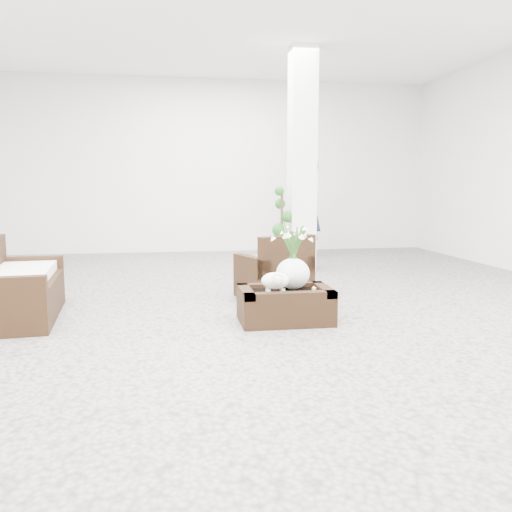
{
  "coord_description": "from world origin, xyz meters",
  "views": [
    {
      "loc": [
        -0.86,
        -5.53,
        1.34
      ],
      "look_at": [
        0.0,
        -0.1,
        0.62
      ],
      "focal_mm": 37.28,
      "sensor_mm": 36.0,
      "label": 1
    }
  ],
  "objects": [
    {
      "name": "coffee_table",
      "position": [
        0.23,
        -0.47,
        0.16
      ],
      "size": [
        0.9,
        0.6,
        0.31
      ],
      "primitive_type": "cube",
      "color": "black",
      "rests_on": "ground"
    },
    {
      "name": "ground",
      "position": [
        0.0,
        0.0,
        0.0
      ],
      "size": [
        11.0,
        11.0,
        0.0
      ],
      "primitive_type": "plane",
      "color": "gray",
      "rests_on": "ground"
    },
    {
      "name": "planter_narcissus",
      "position": [
        0.33,
        -0.37,
        0.71
      ],
      "size": [
        0.44,
        0.44,
        0.8
      ],
      "primitive_type": null,
      "color": "white",
      "rests_on": "coffee_table"
    },
    {
      "name": "topiary",
      "position": [
        0.86,
        2.72,
        0.66
      ],
      "size": [
        0.35,
        0.35,
        1.31
      ],
      "primitive_type": null,
      "color": "#1A4C18",
      "rests_on": "ground"
    },
    {
      "name": "column",
      "position": [
        1.2,
        2.8,
        1.75
      ],
      "size": [
        0.4,
        0.4,
        3.5
      ],
      "primitive_type": "cube",
      "color": "white",
      "rests_on": "ground"
    },
    {
      "name": "sheep_figurine",
      "position": [
        0.11,
        -0.57,
        0.42
      ],
      "size": [
        0.28,
        0.23,
        0.21
      ],
      "primitive_type": "ellipsoid",
      "color": "white",
      "rests_on": "coffee_table"
    },
    {
      "name": "armchair",
      "position": [
        0.34,
        0.69,
        0.39
      ],
      "size": [
        0.93,
        0.92,
        0.78
      ],
      "primitive_type": "cube",
      "rotation": [
        0.0,
        0.0,
        3.51
      ],
      "color": "black",
      "rests_on": "ground"
    },
    {
      "name": "shopper",
      "position": [
        1.71,
        4.34,
        0.94
      ],
      "size": [
        0.53,
        0.73,
        1.88
      ],
      "primitive_type": "imported",
      "rotation": [
        0.0,
        0.0,
        -1.46
      ],
      "color": "navy",
      "rests_on": "ground"
    },
    {
      "name": "tealight",
      "position": [
        0.53,
        -0.45,
        0.33
      ],
      "size": [
        0.04,
        0.04,
        0.03
      ],
      "primitive_type": "cylinder",
      "color": "white",
      "rests_on": "coffee_table"
    },
    {
      "name": "loveseat",
      "position": [
        -2.41,
        0.08,
        0.41
      ],
      "size": [
        0.87,
        1.58,
        0.81
      ],
      "primitive_type": "cube",
      "rotation": [
        0.0,
        0.0,
        1.66
      ],
      "color": "black",
      "rests_on": "ground"
    }
  ]
}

